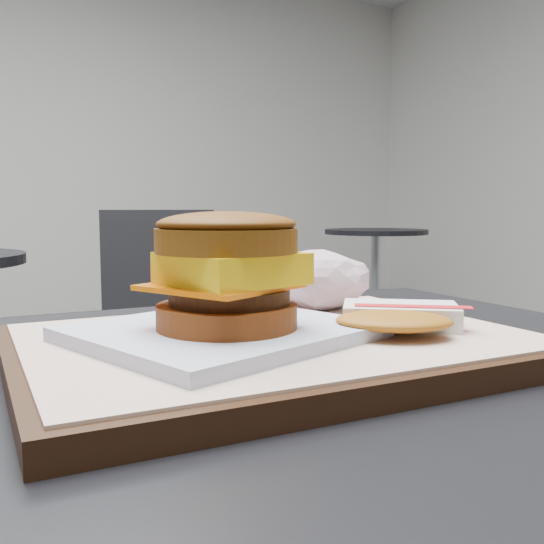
{
  "coord_description": "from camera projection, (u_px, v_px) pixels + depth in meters",
  "views": [
    {
      "loc": [
        -0.17,
        -0.39,
        0.88
      ],
      "look_at": [
        0.05,
        0.03,
        0.83
      ],
      "focal_mm": 40.0,
      "sensor_mm": 36.0,
      "label": 1
    }
  ],
  "objects": [
    {
      "name": "serving_tray",
      "position": [
        276.0,
        346.0,
        0.46
      ],
      "size": [
        0.38,
        0.28,
        0.02
      ],
      "color": "black",
      "rests_on": "customer_table"
    },
    {
      "name": "breakfast_sandwich",
      "position": [
        226.0,
        286.0,
        0.43
      ],
      "size": [
        0.23,
        0.22,
        0.09
      ],
      "color": "white",
      "rests_on": "serving_tray"
    },
    {
      "name": "hash_brown",
      "position": [
        398.0,
        318.0,
        0.47
      ],
      "size": [
        0.14,
        0.13,
        0.02
      ],
      "color": "silver",
      "rests_on": "serving_tray"
    },
    {
      "name": "crumpled_wrapper",
      "position": [
        309.0,
        279.0,
        0.57
      ],
      "size": [
        0.13,
        0.1,
        0.06
      ],
      "primitive_type": null,
      "color": "silver",
      "rests_on": "serving_tray"
    },
    {
      "name": "neighbor_chair",
      "position": [
        126.0,
        315.0,
        2.13
      ],
      "size": [
        0.64,
        0.5,
        0.88
      ],
      "color": "#9D9EA2",
      "rests_on": "ground"
    },
    {
      "name": "bg_table_near",
      "position": [
        376.0,
        258.0,
        3.93
      ],
      "size": [
        0.66,
        0.66,
        0.75
      ],
      "color": "black",
      "rests_on": "ground"
    },
    {
      "name": "bg_table_far",
      "position": [
        220.0,
        246.0,
        5.25
      ],
      "size": [
        0.66,
        0.66,
        0.75
      ],
      "color": "black",
      "rests_on": "ground"
    }
  ]
}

